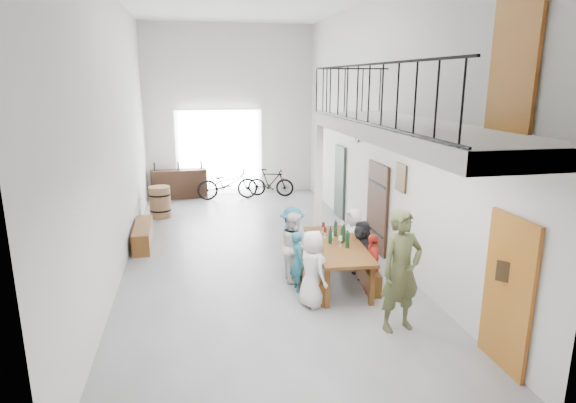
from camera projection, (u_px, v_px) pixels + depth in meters
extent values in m
plane|color=slate|center=(256.00, 254.00, 10.71)|extent=(12.00, 12.00, 0.00)
plane|color=silver|center=(230.00, 111.00, 15.73)|extent=(5.50, 0.00, 5.50)
plane|color=silver|center=(338.00, 197.00, 4.32)|extent=(5.50, 0.00, 5.50)
plane|color=silver|center=(115.00, 133.00, 9.50)|extent=(0.00, 12.00, 12.00)
plane|color=silver|center=(378.00, 127.00, 10.55)|extent=(0.00, 12.00, 12.00)
cube|color=white|center=(219.00, 153.00, 15.93)|extent=(2.80, 0.08, 2.80)
cube|color=#9E5E1C|center=(508.00, 293.00, 6.30)|extent=(0.06, 0.95, 2.10)
cube|color=#352113|center=(377.00, 208.00, 10.68)|extent=(0.06, 1.10, 2.00)
cube|color=#323D32|center=(340.00, 182.00, 13.34)|extent=(0.06, 0.80, 2.00)
cube|color=#9E5E1C|center=(515.00, 52.00, 5.93)|extent=(0.06, 0.90, 1.95)
cube|color=#3B2B17|center=(401.00, 178.00, 9.42)|extent=(0.04, 0.45, 0.55)
cylinder|color=white|center=(357.00, 137.00, 11.76)|extent=(0.04, 0.28, 0.28)
cube|color=white|center=(411.00, 132.00, 7.30)|extent=(1.50, 5.60, 0.25)
cube|color=black|center=(368.00, 64.00, 6.92)|extent=(0.03, 5.60, 0.03)
cube|color=black|center=(365.00, 123.00, 7.13)|extent=(0.03, 5.60, 0.03)
cube|color=black|center=(353.00, 69.00, 9.70)|extent=(1.50, 0.03, 0.03)
cube|color=white|center=(318.00, 193.00, 10.17)|extent=(0.14, 0.14, 2.88)
cube|color=brown|center=(337.00, 245.00, 8.99)|extent=(1.09, 2.33, 0.06)
cube|color=brown|center=(327.00, 288.00, 8.10)|extent=(0.08, 0.08, 0.73)
cube|color=brown|center=(372.00, 285.00, 8.19)|extent=(0.08, 0.08, 0.73)
cube|color=brown|center=(308.00, 248.00, 9.98)|extent=(0.08, 0.08, 0.73)
cube|color=brown|center=(345.00, 247.00, 10.07)|extent=(0.08, 0.08, 0.73)
cube|color=brown|center=(307.00, 276.00, 8.98)|extent=(0.32, 1.82, 0.42)
cube|color=brown|center=(364.00, 269.00, 9.32)|extent=(0.45, 1.79, 0.41)
cylinder|color=black|center=(336.00, 227.00, 9.39)|extent=(0.07, 0.07, 0.35)
cylinder|color=black|center=(344.00, 232.00, 9.09)|extent=(0.07, 0.07, 0.35)
cylinder|color=black|center=(348.00, 239.00, 8.73)|extent=(0.07, 0.07, 0.35)
cylinder|color=black|center=(342.00, 234.00, 8.99)|extent=(0.07, 0.07, 0.35)
cylinder|color=black|center=(330.00, 234.00, 8.97)|extent=(0.07, 0.07, 0.35)
cube|color=brown|center=(143.00, 235.00, 11.23)|extent=(0.42, 1.74, 0.49)
cylinder|color=olive|center=(160.00, 202.00, 13.45)|extent=(0.58, 0.58, 0.88)
cylinder|color=black|center=(161.00, 210.00, 13.50)|extent=(0.60, 0.60, 0.05)
cylinder|color=black|center=(160.00, 194.00, 13.39)|extent=(0.60, 0.60, 0.05)
cube|color=#352113|center=(179.00, 184.00, 15.63)|extent=(1.80, 0.61, 0.93)
cylinder|color=black|center=(155.00, 167.00, 15.26)|extent=(0.06, 0.06, 0.28)
cylinder|color=black|center=(178.00, 166.00, 15.45)|extent=(0.06, 0.06, 0.28)
cylinder|color=black|center=(201.00, 165.00, 15.64)|extent=(0.06, 0.06, 0.28)
imported|color=white|center=(312.00, 269.00, 8.12)|extent=(0.60, 0.75, 1.34)
imported|color=#246479|center=(298.00, 261.00, 8.75)|extent=(0.31, 0.43, 1.12)
imported|color=white|center=(294.00, 246.00, 9.20)|extent=(0.55, 0.68, 1.34)
imported|color=#246479|center=(292.00, 239.00, 9.67)|extent=(0.61, 0.92, 1.32)
imported|color=red|center=(372.00, 263.00, 8.67)|extent=(0.36, 0.68, 1.11)
imported|color=black|center=(361.00, 249.00, 9.31)|extent=(0.35, 1.07, 1.15)
imported|color=white|center=(354.00, 238.00, 9.85)|extent=(0.50, 0.67, 1.24)
imported|color=#4E522E|center=(401.00, 271.00, 7.27)|extent=(0.77, 0.58, 1.91)
imported|color=#19481C|center=(355.00, 233.00, 11.47)|extent=(0.42, 0.38, 0.42)
imported|color=black|center=(228.00, 184.00, 15.47)|extent=(1.97, 0.75, 1.02)
imported|color=black|center=(271.00, 183.00, 15.86)|extent=(1.59, 0.87, 0.92)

